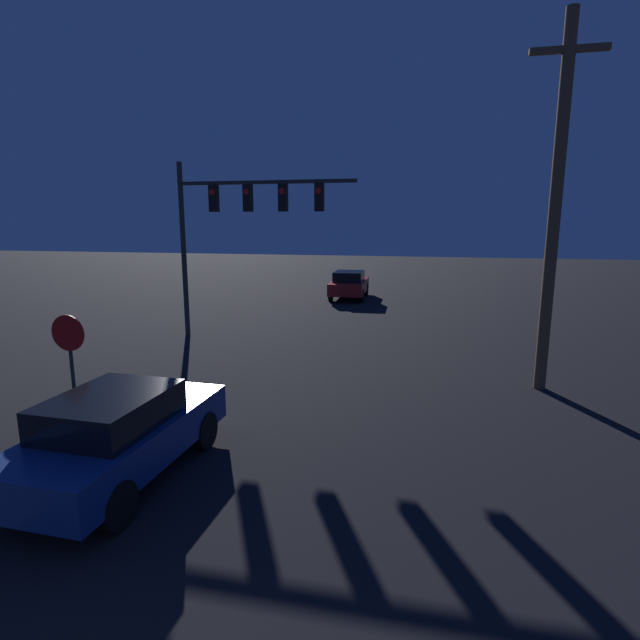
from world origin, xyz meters
TOP-DOWN VIEW (x-y plane):
  - car_near at (-2.17, 6.40)m, footprint 1.89×4.20m
  - car_far at (-1.73, 26.20)m, footprint 1.93×4.21m
  - traffic_signal_mast at (-4.03, 16.19)m, footprint 6.27×0.30m
  - stop_sign at (-4.20, 7.91)m, footprint 0.71×0.07m
  - utility_pole at (5.30, 12.59)m, footprint 1.65×0.28m

SIDE VIEW (x-z plane):
  - car_near at x=-2.17m, z-range 0.03..1.49m
  - car_far at x=-1.73m, z-range 0.03..1.49m
  - stop_sign at x=-4.20m, z-range 0.46..2.78m
  - traffic_signal_mast at x=-4.03m, z-range 1.26..7.34m
  - utility_pole at x=5.30m, z-range 0.16..8.78m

